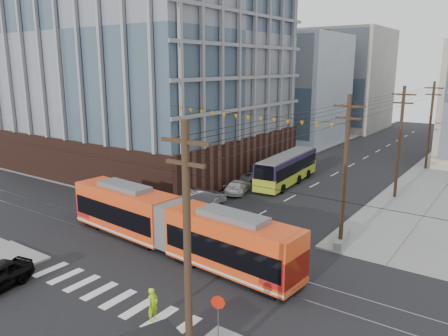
% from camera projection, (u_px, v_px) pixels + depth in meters
% --- Properties ---
extents(ground, '(160.00, 160.00, 0.00)m').
position_uv_depth(ground, '(146.00, 275.00, 27.42)').
color(ground, slate).
extents(office_building, '(30.00, 25.00, 28.60)m').
position_uv_depth(office_building, '(147.00, 54.00, 54.77)').
color(office_building, '#381E16').
rests_on(office_building, ground).
extents(bg_bldg_nw_near, '(18.00, 16.00, 18.00)m').
position_uv_depth(bg_bldg_nw_near, '(287.00, 88.00, 76.31)').
color(bg_bldg_nw_near, '#8C99A5').
rests_on(bg_bldg_nw_near, ground).
extents(bg_bldg_nw_far, '(16.00, 18.00, 20.00)m').
position_uv_depth(bg_bldg_nw_far, '(344.00, 80.00, 90.36)').
color(bg_bldg_nw_far, gray).
rests_on(bg_bldg_nw_far, ground).
extents(utility_pole_near, '(0.30, 0.30, 11.00)m').
position_uv_depth(utility_pole_near, '(188.00, 263.00, 16.63)').
color(utility_pole_near, black).
rests_on(utility_pole_near, ground).
extents(streetcar, '(20.12, 4.39, 3.85)m').
position_uv_depth(streetcar, '(173.00, 225.00, 30.58)').
color(streetcar, '#DB4416').
rests_on(streetcar, ground).
extents(city_bus, '(3.36, 11.92, 3.34)m').
position_uv_depth(city_bus, '(287.00, 169.00, 48.55)').
color(city_bus, '#1E1334').
rests_on(city_bus, ground).
extents(parked_car_silver, '(3.34, 5.08, 1.58)m').
position_uv_depth(parked_car_silver, '(200.00, 197.00, 40.93)').
color(parked_car_silver, '#9C9C9C').
rests_on(parked_car_silver, ground).
extents(parked_car_white, '(3.09, 5.05, 1.37)m').
position_uv_depth(parked_car_white, '(238.00, 186.00, 45.01)').
color(parked_car_white, '#B8B8B8').
rests_on(parked_car_white, ground).
extents(parked_car_grey, '(2.95, 4.58, 1.17)m').
position_uv_depth(parked_car_grey, '(256.00, 177.00, 49.19)').
color(parked_car_grey, '#48494F').
rests_on(parked_car_grey, ground).
extents(pedestrian, '(0.46, 0.68, 1.82)m').
position_uv_depth(pedestrian, '(153.00, 305.00, 22.32)').
color(pedestrian, '#A7DB14').
rests_on(pedestrian, ground).
extents(stop_sign, '(0.89, 0.89, 2.28)m').
position_uv_depth(stop_sign, '(218.00, 321.00, 20.51)').
color(stop_sign, red).
rests_on(stop_sign, ground).
extents(jersey_barrier, '(1.47, 3.78, 0.74)m').
position_uv_depth(jersey_barrier, '(342.00, 239.00, 32.16)').
color(jersey_barrier, gray).
rests_on(jersey_barrier, ground).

